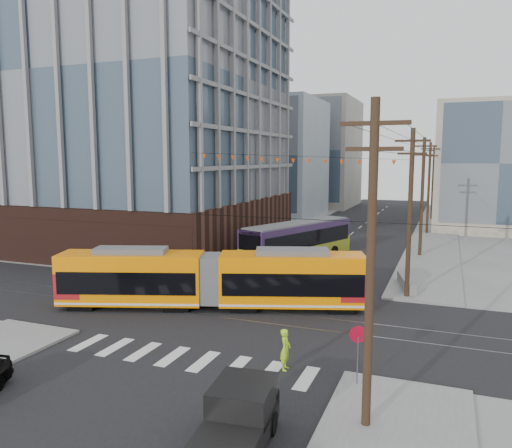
{
  "coord_description": "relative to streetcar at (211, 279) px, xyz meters",
  "views": [
    {
      "loc": [
        10.76,
        -22.16,
        9.11
      ],
      "look_at": [
        -1.41,
        9.27,
        4.65
      ],
      "focal_mm": 35.0,
      "sensor_mm": 36.0,
      "label": 1
    }
  ],
  "objects": [
    {
      "name": "parked_car_silver",
      "position": [
        -2.74,
        9.45,
        -1.0
      ],
      "size": [
        2.03,
        4.87,
        1.57
      ],
      "primitive_type": "imported",
      "rotation": [
        0.0,
        0.0,
        3.06
      ],
      "color": "#A9AAAF",
      "rests_on": "ground"
    },
    {
      "name": "bg_bldg_ne_near",
      "position": [
        18.49,
        43.49,
        6.22
      ],
      "size": [
        14.0,
        14.0,
        16.0
      ],
      "primitive_type": "cube",
      "color": "gray",
      "rests_on": "ground"
    },
    {
      "name": "office_building",
      "position": [
        -19.51,
        18.49,
        12.52
      ],
      "size": [
        30.0,
        25.0,
        28.6
      ],
      "primitive_type": "cube",
      "color": "#381E16",
      "rests_on": "ground"
    },
    {
      "name": "bg_bldg_nw_far",
      "position": [
        -11.51,
        67.49,
        8.22
      ],
      "size": [
        16.0,
        18.0,
        20.0
      ],
      "primitive_type": "cube",
      "color": "gray",
      "rests_on": "ground"
    },
    {
      "name": "pedestrian",
      "position": [
        6.99,
        -6.98,
        -0.87
      ],
      "size": [
        0.5,
        0.71,
        1.82
      ],
      "primitive_type": "imported",
      "rotation": [
        0.0,
        0.0,
        1.67
      ],
      "color": "#A8E31D",
      "rests_on": "ground"
    },
    {
      "name": "utility_pole_near",
      "position": [
        10.99,
        -10.51,
        3.72
      ],
      "size": [
        0.3,
        0.3,
        11.0
      ],
      "primitive_type": "cylinder",
      "color": "black",
      "rests_on": "ground"
    },
    {
      "name": "bg_bldg_ne_far",
      "position": [
        20.49,
        63.49,
        5.22
      ],
      "size": [
        16.0,
        16.0,
        14.0
      ],
      "primitive_type": "cube",
      "color": "#8C99A5",
      "rests_on": "ground"
    },
    {
      "name": "jersey_barrier",
      "position": [
        10.79,
        8.75,
        -1.35
      ],
      "size": [
        1.96,
        4.48,
        0.87
      ],
      "primitive_type": "cube",
      "rotation": [
        0.0,
        0.0,
        0.23
      ],
      "color": "gray",
      "rests_on": "ground"
    },
    {
      "name": "streetcar",
      "position": [
        0.0,
        0.0,
        0.0
      ],
      "size": [
        18.35,
        8.48,
        3.57
      ],
      "primitive_type": null,
      "rotation": [
        0.0,
        0.0,
        0.33
      ],
      "color": "orange",
      "rests_on": "ground"
    },
    {
      "name": "city_bus",
      "position": [
        0.97,
        15.42,
        0.01
      ],
      "size": [
        7.14,
        12.81,
        3.59
      ],
      "primitive_type": null,
      "rotation": [
        0.0,
        0.0,
        -0.37
      ],
      "color": "#311E43",
      "rests_on": "ground"
    },
    {
      "name": "stop_sign",
      "position": [
        10.17,
        -7.52,
        -0.59
      ],
      "size": [
        0.92,
        0.92,
        2.38
      ],
      "primitive_type": null,
      "rotation": [
        0.0,
        0.0,
        0.34
      ],
      "color": "maroon",
      "rests_on": "ground"
    },
    {
      "name": "ground",
      "position": [
        2.49,
        -4.51,
        -1.78
      ],
      "size": [
        160.0,
        160.0,
        0.0
      ],
      "primitive_type": "plane",
      "color": "slate"
    },
    {
      "name": "utility_pole_far",
      "position": [
        10.99,
        51.49,
        3.72
      ],
      "size": [
        0.3,
        0.3,
        11.0
      ],
      "primitive_type": "cylinder",
      "color": "black",
      "rests_on": "ground"
    },
    {
      "name": "pickup_truck",
      "position": [
        7.45,
        -13.93,
        -0.87
      ],
      "size": [
        2.51,
        5.58,
        1.83
      ],
      "primitive_type": null,
      "rotation": [
        0.0,
        0.0,
        0.11
      ],
      "color": "black",
      "rests_on": "ground"
    },
    {
      "name": "bg_bldg_nw_near",
      "position": [
        -14.51,
        47.49,
        7.22
      ],
      "size": [
        18.0,
        16.0,
        18.0
      ],
      "primitive_type": "cube",
      "color": "#8C99A5",
      "rests_on": "ground"
    },
    {
      "name": "parked_car_grey",
      "position": [
        -3.59,
        20.83,
        -1.05
      ],
      "size": [
        4.15,
        5.82,
        1.47
      ],
      "primitive_type": "imported",
      "rotation": [
        0.0,
        0.0,
        2.78
      ],
      "color": "#464D54",
      "rests_on": "ground"
    },
    {
      "name": "parked_car_white",
      "position": [
        -3.36,
        11.87,
        -1.18
      ],
      "size": [
        2.46,
        4.44,
        1.22
      ],
      "primitive_type": "imported",
      "rotation": [
        0.0,
        0.0,
        2.95
      ],
      "color": "#BDB3B3",
      "rests_on": "ground"
    }
  ]
}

